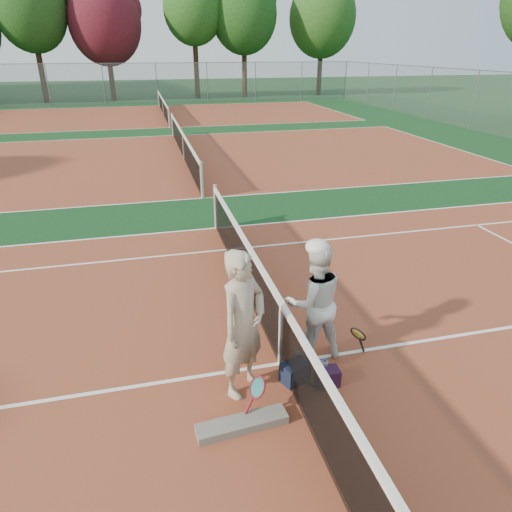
# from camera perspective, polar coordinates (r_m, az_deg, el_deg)

# --- Properties ---
(ground) EXTENTS (130.00, 130.00, 0.00)m
(ground) POSITION_cam_1_polar(r_m,az_deg,el_deg) (6.62, 3.01, -13.32)
(ground) COLOR #0E3415
(ground) RESTS_ON ground
(court_main) EXTENTS (23.77, 10.97, 0.01)m
(court_main) POSITION_cam_1_polar(r_m,az_deg,el_deg) (6.62, 3.01, -13.30)
(court_main) COLOR brown
(court_main) RESTS_ON ground
(court_far_a) EXTENTS (23.77, 10.97, 0.01)m
(court_far_a) POSITION_cam_1_polar(r_m,az_deg,el_deg) (18.99, -8.97, 11.94)
(court_far_a) COLOR brown
(court_far_a) RESTS_ON ground
(court_far_b) EXTENTS (23.77, 10.97, 0.01)m
(court_far_b) POSITION_cam_1_polar(r_m,az_deg,el_deg) (32.28, -11.45, 16.90)
(court_far_b) COLOR brown
(court_far_b) RESTS_ON ground
(net_main) EXTENTS (0.10, 10.98, 1.02)m
(net_main) POSITION_cam_1_polar(r_m,az_deg,el_deg) (6.32, 3.11, -9.67)
(net_main) COLOR black
(net_main) RESTS_ON ground
(net_far_a) EXTENTS (0.10, 10.98, 1.02)m
(net_far_a) POSITION_cam_1_polar(r_m,az_deg,el_deg) (18.89, -9.07, 13.44)
(net_far_a) COLOR black
(net_far_a) RESTS_ON ground
(net_far_b) EXTENTS (0.10, 10.98, 1.02)m
(net_far_b) POSITION_cam_1_polar(r_m,az_deg,el_deg) (32.22, -11.53, 17.79)
(net_far_b) COLOR black
(net_far_b) RESTS_ON ground
(fence_back) EXTENTS (32.00, 0.06, 3.00)m
(fence_back) POSITION_cam_1_polar(r_m,az_deg,el_deg) (39.10, -12.30, 20.31)
(fence_back) COLOR slate
(fence_back) RESTS_ON ground
(player_a) EXTENTS (0.85, 0.81, 1.97)m
(player_a) POSITION_cam_1_polar(r_m,az_deg,el_deg) (5.64, -1.60, -8.57)
(player_a) COLOR #B5A68C
(player_a) RESTS_ON ground
(player_b) EXTENTS (0.85, 0.66, 1.73)m
(player_b) POSITION_cam_1_polar(r_m,az_deg,el_deg) (6.38, 7.27, -5.73)
(player_b) COLOR white
(player_b) RESTS_ON ground
(racket_red) EXTENTS (0.41, 0.38, 0.53)m
(racket_red) POSITION_cam_1_polar(r_m,az_deg,el_deg) (5.70, 0.15, -17.24)
(racket_red) COLOR maroon
(racket_red) RESTS_ON ground
(racket_black_held) EXTENTS (0.42, 0.40, 0.54)m
(racket_black_held) POSITION_cam_1_polar(r_m,az_deg,el_deg) (6.71, 12.54, -10.57)
(racket_black_held) COLOR black
(racket_black_held) RESTS_ON ground
(racket_spare) EXTENTS (0.61, 0.62, 0.15)m
(racket_spare) POSITION_cam_1_polar(r_m,az_deg,el_deg) (6.36, 4.28, -14.37)
(racket_spare) COLOR black
(racket_spare) RESTS_ON ground
(sports_bag_navy) EXTENTS (0.42, 0.36, 0.28)m
(sports_bag_navy) POSITION_cam_1_polar(r_m,az_deg,el_deg) (6.27, 4.87, -14.28)
(sports_bag_navy) COLOR black
(sports_bag_navy) RESTS_ON ground
(sports_bag_purple) EXTENTS (0.31, 0.21, 0.25)m
(sports_bag_purple) POSITION_cam_1_polar(r_m,az_deg,el_deg) (6.27, 8.91, -14.71)
(sports_bag_purple) COLOR black
(sports_bag_purple) RESTS_ON ground
(net_cover_canvas) EXTENTS (1.10, 0.35, 0.11)m
(net_cover_canvas) POSITION_cam_1_polar(r_m,az_deg,el_deg) (5.69, -1.74, -20.26)
(net_cover_canvas) COLOR #635F5A
(net_cover_canvas) RESTS_ON ground
(water_bottle) EXTENTS (0.09, 0.09, 0.30)m
(water_bottle) POSITION_cam_1_polar(r_m,az_deg,el_deg) (6.33, 8.52, -13.97)
(water_bottle) COLOR silver
(water_bottle) RESTS_ON ground
(tree_back_1) EXTENTS (5.28, 5.28, 9.69)m
(tree_back_1) POSITION_cam_1_polar(r_m,az_deg,el_deg) (42.70, -26.36, 25.79)
(tree_back_1) COLOR #382314
(tree_back_1) RESTS_ON ground
(tree_back_maroon) EXTENTS (5.68, 5.68, 9.17)m
(tree_back_maroon) POSITION_cam_1_polar(r_m,az_deg,el_deg) (42.44, -18.38, 25.95)
(tree_back_maroon) COLOR #382314
(tree_back_maroon) RESTS_ON ground
(tree_back_3) EXTENTS (4.96, 4.96, 9.85)m
(tree_back_3) POSITION_cam_1_polar(r_m,az_deg,el_deg) (43.00, -7.83, 28.26)
(tree_back_3) COLOR #382314
(tree_back_3) RESTS_ON ground
(tree_back_4) EXTENTS (5.57, 5.57, 9.84)m
(tree_back_4) POSITION_cam_1_polar(r_m,az_deg,el_deg) (43.52, -1.52, 27.94)
(tree_back_4) COLOR #382314
(tree_back_4) RESTS_ON ground
(tree_back_5) EXTENTS (5.89, 5.89, 9.89)m
(tree_back_5) POSITION_cam_1_polar(r_m,az_deg,el_deg) (46.02, 8.30, 27.38)
(tree_back_5) COLOR #382314
(tree_back_5) RESTS_ON ground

